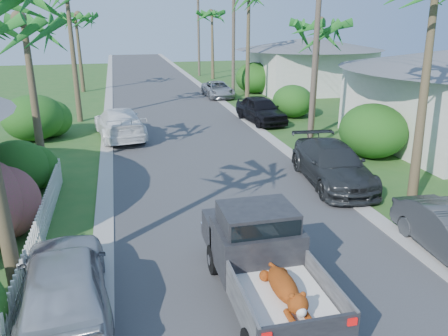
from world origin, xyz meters
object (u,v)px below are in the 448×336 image
object	(u,v)px
palm_r_d	(212,12)
house_right_far	(308,67)
pickup_truck	(260,254)
utility_pole_d	(199,33)
utility_pole_c	(233,39)
utility_pole_b	(315,54)
parked_car_lf	(119,123)
parked_car_rf	(261,110)
parked_car_rd	(218,90)
palm_r_b	(318,23)
palm_l_b	(22,19)
palm_l_d	(75,15)
parked_car_rm	(332,165)
parked_car_ln	(64,283)

from	to	relation	value
palm_r_d	house_right_far	world-z (taller)	palm_r_d
pickup_truck	utility_pole_d	size ratio (longest dim) A/B	0.57
pickup_truck	palm_r_d	size ratio (longest dim) A/B	0.64
utility_pole_c	utility_pole_b	bearing A→B (deg)	-90.00
pickup_truck	palm_r_d	world-z (taller)	palm_r_d
parked_car_lf	house_right_far	size ratio (longest dim) A/B	0.62
parked_car_rf	parked_car_rd	distance (m)	9.59
palm_r_b	utility_pole_b	bearing A→B (deg)	-116.57
parked_car_rd	utility_pole_d	distance (m)	14.99
palm_l_b	palm_r_d	xyz separation A→B (m)	(13.30, 28.00, 0.59)
palm_l_d	house_right_far	world-z (taller)	palm_l_d
parked_car_lf	house_right_far	world-z (taller)	house_right_far
pickup_truck	parked_car_rf	bearing A→B (deg)	71.70
parked_car_rm	palm_r_b	world-z (taller)	palm_r_b
pickup_truck	parked_car_rm	distance (m)	8.00
utility_pole_b	parked_car_rf	bearing A→B (deg)	95.70
pickup_truck	utility_pole_d	world-z (taller)	utility_pole_d
palm_l_d	utility_pole_d	xyz separation A→B (m)	(12.10, 9.00, -1.84)
parked_car_ln	house_right_far	distance (m)	33.15
parked_car_lf	utility_pole_c	size ratio (longest dim) A/B	0.62
parked_car_rf	palm_r_b	size ratio (longest dim) A/B	0.65
palm_r_b	utility_pole_b	distance (m)	2.61
palm_l_d	parked_car_lf	bearing A→B (deg)	-80.15
parked_car_rf	parked_car_rd	size ratio (longest dim) A/B	1.04
utility_pole_c	parked_car_rf	bearing A→B (deg)	-93.82
palm_r_d	parked_car_rd	bearing A→B (deg)	-100.09
parked_car_rm	utility_pole_d	xyz separation A→B (m)	(1.21, 34.76, 3.83)
utility_pole_b	palm_l_d	bearing A→B (deg)	119.95
palm_r_b	house_right_far	size ratio (longest dim) A/B	0.80
parked_car_rm	palm_l_d	world-z (taller)	palm_l_d
parked_car_rd	utility_pole_d	xyz separation A→B (m)	(1.13, 14.41, 3.97)
parked_car_lf	palm_l_d	distance (m)	17.87
pickup_truck	parked_car_ln	bearing A→B (deg)	177.66
parked_car_lf	palm_l_b	world-z (taller)	palm_l_b
parked_car_lf	pickup_truck	bearing A→B (deg)	93.31
parked_car_rm	palm_l_b	xyz separation A→B (m)	(-11.19, 3.76, 5.38)
parked_car_rd	palm_l_b	xyz separation A→B (m)	(-11.27, -16.59, 5.52)
parked_car_rd	utility_pole_c	distance (m)	4.17
parked_car_rf	utility_pole_c	distance (m)	9.78
parked_car_rf	parked_car_lf	size ratio (longest dim) A/B	0.84
pickup_truck	parked_car_rm	size ratio (longest dim) A/B	0.96
pickup_truck	palm_l_b	world-z (taller)	palm_l_b
parked_car_rm	parked_car_rf	world-z (taller)	parked_car_rf
parked_car_rd	house_right_far	bearing A→B (deg)	8.82
palm_r_b	utility_pole_b	world-z (taller)	utility_pole_b
palm_r_d	utility_pole_d	xyz separation A→B (m)	(-0.90, 3.00, -2.14)
palm_r_d	utility_pole_d	distance (m)	3.79
parked_car_rf	parked_car_ln	world-z (taller)	parked_car_rf
parked_car_ln	house_right_far	xyz separation A→B (m)	(18.00, 27.81, 1.33)
palm_l_b	pickup_truck	bearing A→B (deg)	-58.26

